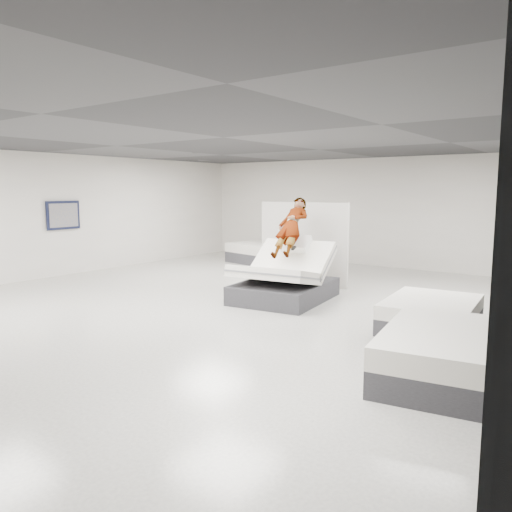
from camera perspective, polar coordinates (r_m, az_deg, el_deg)
name	(u,v)px	position (r m, az deg, el deg)	size (l,w,h in m)	color
room	(224,226)	(9.23, -3.68, 3.44)	(14.00, 14.04, 3.20)	silver
hero_bed	(284,280)	(10.29, 3.26, -2.81)	(1.88, 2.34, 1.31)	#39393E
person	(291,237)	(10.45, 4.06, 2.16)	(0.59, 0.38, 1.60)	slate
remote	(294,248)	(10.07, 4.34, 0.91)	(0.05, 0.14, 0.03)	black
divider_panel	(304,244)	(11.85, 5.47, 1.36)	(2.17, 0.10, 1.97)	silver
flat_bed_right_far	(431,314)	(8.68, 19.39, -6.30)	(1.50, 1.91, 0.49)	#39393E
flat_bed_right_near	(455,356)	(6.51, 21.79, -10.57)	(1.93, 2.38, 0.59)	#39393E
flat_bed_left_far	(268,253)	(15.49, 1.33, 0.31)	(2.49, 2.07, 0.60)	#39393E
column	(509,222)	(11.71, 26.96, 3.51)	(0.40, 0.40, 3.20)	silver
wall_poster	(63,215)	(14.07, -21.17, 4.37)	(0.06, 0.95, 0.75)	black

